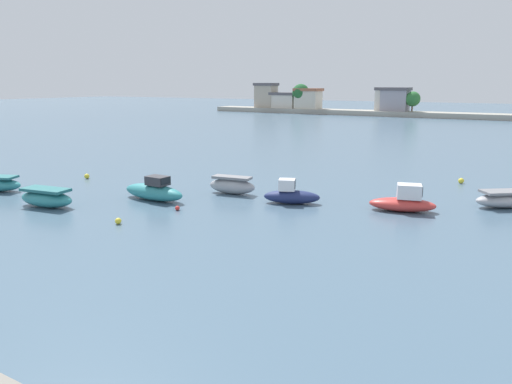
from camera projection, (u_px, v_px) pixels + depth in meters
name	position (u px, v px, depth m)	size (l,w,h in m)	color
moored_boat_2	(46.00, 198.00, 29.28)	(3.99, 2.06, 1.18)	teal
moored_boat_3	(154.00, 191.00, 30.98)	(4.85, 1.63, 1.64)	teal
moored_boat_4	(232.00, 185.00, 32.75)	(3.52, 1.61, 1.24)	#9E9EA3
moored_boat_5	(291.00, 195.00, 30.10)	(3.78, 2.47, 1.58)	navy
moored_boat_6	(404.00, 202.00, 28.29)	(4.16, 2.50, 1.66)	#C63833
moored_boat_7	(509.00, 199.00, 29.17)	(4.34, 3.78, 1.06)	#9E9EA3
mooring_buoy_0	(461.00, 181.00, 36.21)	(0.42, 0.42, 0.42)	yellow
mooring_buoy_1	(87.00, 176.00, 38.06)	(0.40, 0.40, 0.40)	yellow
mooring_buoy_2	(177.00, 208.00, 28.52)	(0.28, 0.28, 0.28)	red
mooring_buoy_3	(118.00, 221.00, 25.73)	(0.35, 0.35, 0.35)	yellow
distant_shoreline	(379.00, 105.00, 112.79)	(99.93, 6.54, 7.69)	#9E998C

